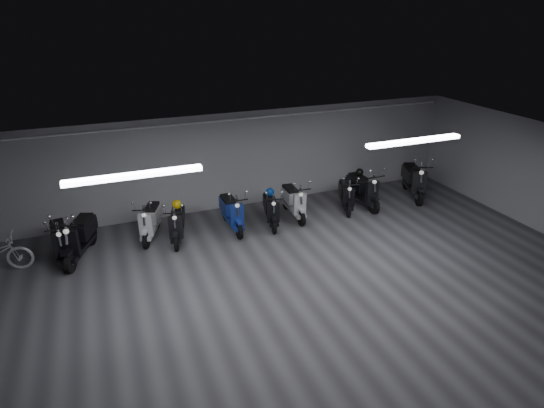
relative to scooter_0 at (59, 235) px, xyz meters
name	(u,v)px	position (x,y,z in m)	size (l,w,h in m)	color
floor	(308,298)	(4.68, -3.51, -0.66)	(14.00, 10.00, 0.01)	#3D3D40
ceiling	(313,169)	(4.68, -3.51, 2.15)	(14.00, 10.00, 0.01)	gray
back_wall	(233,161)	(4.68, 1.49, 0.75)	(14.00, 0.01, 2.80)	gray
fluor_strip_left	(134,175)	(1.68, -2.51, 2.09)	(2.40, 0.18, 0.08)	white
fluor_strip_right	(414,141)	(7.68, -2.51, 2.09)	(2.40, 0.18, 0.08)	white
conduit	(233,120)	(4.68, 1.41, 1.97)	(0.05, 0.05, 13.60)	white
scooter_0	(59,235)	(0.00, 0.00, 0.00)	(0.59, 1.76, 1.31)	black
scooter_1	(78,231)	(0.41, -0.07, 0.06)	(0.63, 1.90, 1.42)	black
scooter_2	(150,215)	(2.09, 0.36, -0.03)	(0.56, 1.68, 1.25)	silver
scooter_3	(177,218)	(2.70, -0.03, -0.04)	(0.55, 1.66, 1.23)	black
scooter_4	(232,207)	(4.16, 0.06, 0.00)	(0.58, 1.74, 1.30)	navy
scooter_5	(271,204)	(5.22, -0.07, -0.06)	(0.53, 1.60, 1.19)	black
scooter_6	(294,196)	(5.99, 0.14, -0.01)	(0.57, 1.72, 1.28)	#B7B8BB
scooter_7	(347,190)	(7.63, 0.07, -0.06)	(0.54, 1.61, 1.20)	black
scooter_8	(363,184)	(8.21, 0.11, 0.03)	(0.62, 1.85, 1.38)	black
scooter_9	(414,175)	(10.02, 0.11, 0.09)	(0.66, 1.99, 1.48)	black
helmet_0	(177,204)	(2.76, 0.20, 0.23)	(0.25, 0.25, 0.25)	#C79C0B
helmet_1	(270,192)	(5.27, 0.15, 0.20)	(0.24, 0.24, 0.24)	navy
helmet_2	(359,172)	(8.21, 0.37, 0.32)	(0.23, 0.23, 0.23)	black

